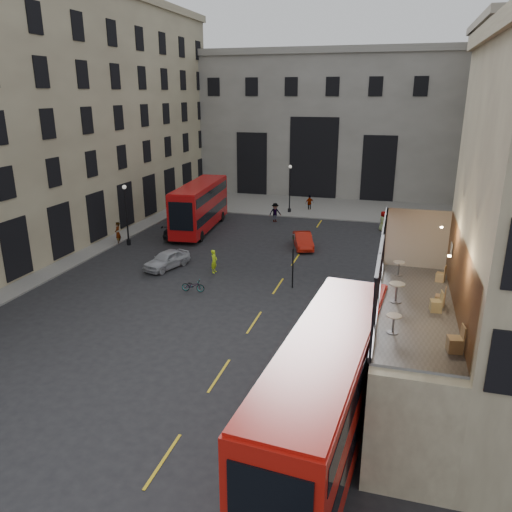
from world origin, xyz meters
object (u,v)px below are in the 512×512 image
(bus_near, at_px, (325,390))
(cafe_chair_a, at_px, (455,344))
(traffic_light_far, at_px, (193,197))
(cafe_chair_b, at_px, (436,305))
(cyclist, at_px, (214,261))
(pedestrian_c, at_px, (310,203))
(pedestrian_e, at_px, (118,233))
(cafe_chair_c, at_px, (440,300))
(traffic_light_near, at_px, (293,254))
(car_c, at_px, (185,228))
(cafe_table_near, at_px, (394,321))
(cafe_table_mid, at_px, (397,290))
(bus_far, at_px, (200,204))
(cafe_chair_d, at_px, (441,277))
(bicycle, at_px, (193,286))
(car_a, at_px, (167,259))
(street_lamp_a, at_px, (127,219))
(car_b, at_px, (303,240))
(street_lamp_b, at_px, (290,192))
(pedestrian_a, at_px, (221,198))
(pedestrian_b, at_px, (275,212))
(pedestrian_d, at_px, (383,221))
(cafe_table_far, at_px, (399,266))

(bus_near, xyz_separation_m, cafe_chair_a, (4.17, 0.52, 2.21))
(traffic_light_far, relative_size, cafe_chair_b, 4.44)
(cyclist, xyz_separation_m, pedestrian_c, (3.18, 22.42, 0.00))
(pedestrian_e, bearing_deg, cafe_chair_c, 42.43)
(pedestrian_c, relative_size, cafe_chair_b, 2.05)
(traffic_light_near, relative_size, car_c, 0.68)
(cafe_table_near, distance_m, cafe_table_mid, 2.91)
(bus_far, height_order, cyclist, bus_far)
(bus_near, xyz_separation_m, bus_far, (-16.30, 28.51, -0.12))
(traffic_light_near, distance_m, cafe_chair_d, 12.51)
(cyclist, bearing_deg, cafe_table_near, -138.91)
(cafe_table_near, bearing_deg, traffic_light_far, 124.01)
(bus_near, height_order, pedestrian_c, bus_near)
(pedestrian_e, relative_size, cafe_chair_d, 2.58)
(bicycle, height_order, cafe_chair_b, cafe_chair_b)
(cyclist, bearing_deg, car_a, 93.12)
(pedestrian_c, bearing_deg, bus_near, 65.29)
(bicycle, relative_size, pedestrian_e, 0.80)
(bicycle, relative_size, cafe_chair_d, 2.07)
(bicycle, height_order, cafe_chair_c, cafe_chair_c)
(cafe_table_near, bearing_deg, bicycle, 136.98)
(traffic_light_far, distance_m, cafe_chair_a, 38.86)
(bus_near, height_order, cafe_chair_c, cafe_chair_c)
(cafe_table_mid, relative_size, cafe_chair_d, 1.06)
(street_lamp_a, bearing_deg, car_b, 12.64)
(street_lamp_b, height_order, cafe_chair_c, cafe_chair_c)
(cafe_chair_c, height_order, cafe_chair_d, cafe_chair_c)
(bicycle, relative_size, cyclist, 0.90)
(street_lamp_a, bearing_deg, pedestrian_a, 81.99)
(pedestrian_e, bearing_deg, cafe_chair_d, 47.14)
(car_a, xyz_separation_m, cyclist, (3.83, 0.06, 0.19))
(traffic_light_far, bearing_deg, pedestrian_b, 11.01)
(street_lamp_a, bearing_deg, bus_far, 57.20)
(car_b, relative_size, cafe_chair_a, 4.21)
(car_c, relative_size, pedestrian_b, 2.85)
(car_c, xyz_separation_m, pedestrian_c, (9.19, 13.99, 0.06))
(traffic_light_far, distance_m, pedestrian_d, 19.41)
(cafe_table_near, xyz_separation_m, cafe_table_mid, (0.05, 2.91, 0.08))
(pedestrian_d, height_order, cafe_table_far, cafe_table_far)
(cafe_chair_d, bearing_deg, pedestrian_c, 109.75)
(pedestrian_b, xyz_separation_m, cafe_table_mid, (12.28, -29.35, 4.15))
(cafe_chair_b, bearing_deg, cafe_table_mid, 160.97)
(street_lamp_a, xyz_separation_m, pedestrian_e, (-1.09, 0.11, -1.41))
(cafe_table_far, bearing_deg, pedestrian_e, 148.69)
(pedestrian_b, distance_m, pedestrian_c, 6.68)
(cafe_table_near, xyz_separation_m, cafe_chair_c, (1.78, 3.05, -0.21))
(pedestrian_c, height_order, pedestrian_d, pedestrian_d)
(car_c, distance_m, cafe_chair_c, 30.04)
(cafe_chair_b, bearing_deg, traffic_light_far, 128.22)
(cyclist, bearing_deg, cafe_chair_b, -131.04)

